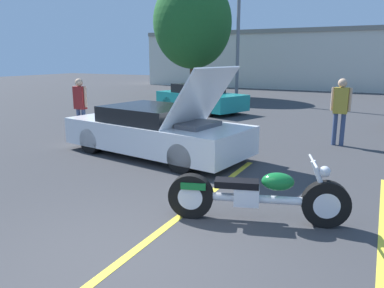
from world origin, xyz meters
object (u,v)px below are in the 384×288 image
tree_background (192,23)px  parked_car_left_row (200,98)px  spectator_near_motorcycle (80,102)px  spectator_midground (341,106)px  motorcycle (256,196)px  light_pole (240,14)px  show_car_hood_open (157,131)px

tree_background → parked_car_left_row: 7.57m
spectator_near_motorcycle → spectator_midground: 7.43m
tree_background → motorcycle: tree_background is taller
spectator_midground → light_pole: bearing=125.0°
parked_car_left_row → spectator_near_motorcycle: size_ratio=2.56×
tree_background → spectator_midground: (9.51, -9.89, -3.25)m
light_pole → parked_car_left_row: bearing=-90.9°
spectator_midground → show_car_hood_open: bearing=-141.2°
light_pole → tree_background: size_ratio=1.19×
light_pole → motorcycle: 16.14m
motorcycle → spectator_midground: spectator_midground is taller
motorcycle → tree_background: bearing=102.3°
light_pole → parked_car_left_row: light_pole is taller
show_car_hood_open → tree_background: bearing=122.3°
light_pole → spectator_midground: bearing=-55.0°
light_pole → tree_background: light_pole is taller
motorcycle → spectator_near_motorcycle: bearing=134.7°
parked_car_left_row → spectator_midground: spectator_midground is taller
motorcycle → spectator_midground: (0.51, 5.75, 0.69)m
light_pole → parked_car_left_row: size_ratio=1.87×
show_car_hood_open → motorcycle: bearing=-29.2°
light_pole → motorcycle: light_pole is taller
show_car_hood_open → parked_car_left_row: size_ratio=1.09×
parked_car_left_row → tree_background: bearing=140.6°
show_car_hood_open → parked_car_left_row: show_car_hood_open is taller
tree_background → spectator_midground: bearing=-46.1°
parked_car_left_row → spectator_midground: (6.22, -4.19, 0.51)m
spectator_near_motorcycle → motorcycle: bearing=-27.7°
tree_background → motorcycle: (9.00, -15.64, -3.94)m
motorcycle → parked_car_left_row: bearing=102.3°
show_car_hood_open → spectator_midground: show_car_hood_open is taller
light_pole → spectator_midground: size_ratio=4.61×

